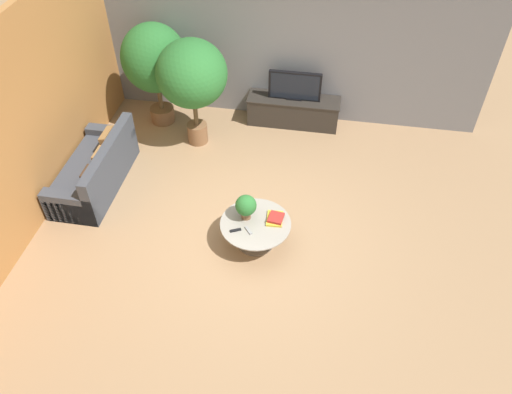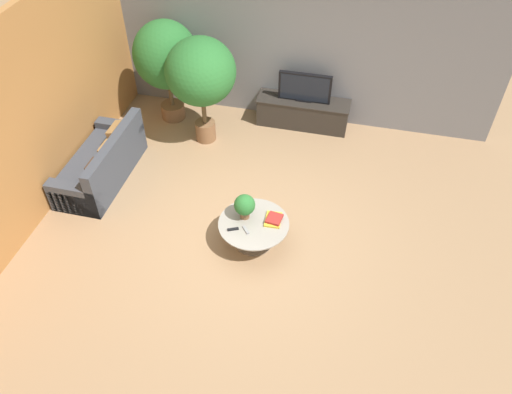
{
  "view_description": "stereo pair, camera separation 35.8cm",
  "coord_description": "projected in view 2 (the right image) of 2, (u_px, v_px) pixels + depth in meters",
  "views": [
    {
      "loc": [
        0.96,
        -5.02,
        5.64
      ],
      "look_at": [
        0.06,
        0.21,
        0.55
      ],
      "focal_mm": 35.0,
      "sensor_mm": 36.0,
      "label": 1
    },
    {
      "loc": [
        1.31,
        -4.95,
        5.64
      ],
      "look_at": [
        0.06,
        0.21,
        0.55
      ],
      "focal_mm": 35.0,
      "sensor_mm": 36.0,
      "label": 2
    }
  ],
  "objects": [
    {
      "name": "television",
      "position": [
        305.0,
        88.0,
        9.04
      ],
      "size": [
        0.96,
        0.13,
        0.55
      ],
      "color": "black",
      "rests_on": "media_console"
    },
    {
      "name": "ground_plane",
      "position": [
        249.0,
        232.0,
        7.6
      ],
      "size": [
        24.0,
        24.0,
        0.0
      ],
      "primitive_type": "plane",
      "color": "#9E7A56"
    },
    {
      "name": "potted_palm_corner",
      "position": [
        201.0,
        73.0,
        8.34
      ],
      "size": [
        1.2,
        1.2,
        1.97
      ],
      "color": "brown",
      "rests_on": "ground"
    },
    {
      "name": "media_console",
      "position": [
        303.0,
        112.0,
        9.41
      ],
      "size": [
        1.72,
        0.5,
        0.54
      ],
      "color": "#2D2823",
      "rests_on": "ground"
    },
    {
      "name": "remote_silver",
      "position": [
        246.0,
        230.0,
        7.06
      ],
      "size": [
        0.13,
        0.15,
        0.02
      ],
      "primitive_type": "cube",
      "rotation": [
        0.0,
        0.0,
        0.68
      ],
      "color": "gray",
      "rests_on": "coffee_table"
    },
    {
      "name": "coffee_table",
      "position": [
        254.0,
        229.0,
        7.25
      ],
      "size": [
        1.03,
        1.03,
        0.41
      ],
      "color": "#756656",
      "rests_on": "ground"
    },
    {
      "name": "potted_palm_tall",
      "position": [
        166.0,
        57.0,
        8.9
      ],
      "size": [
        1.16,
        1.16,
        1.94
      ],
      "color": "brown",
      "rests_on": "ground"
    },
    {
      "name": "remote_black",
      "position": [
        233.0,
        229.0,
        7.06
      ],
      "size": [
        0.16,
        0.1,
        0.02
      ],
      "primitive_type": "cube",
      "rotation": [
        0.0,
        0.0,
        -1.13
      ],
      "color": "black",
      "rests_on": "coffee_table"
    },
    {
      "name": "potted_plant_tabletop",
      "position": [
        245.0,
        206.0,
        7.09
      ],
      "size": [
        0.31,
        0.31,
        0.4
      ],
      "color": "brown",
      "rests_on": "coffee_table"
    },
    {
      "name": "book_stack",
      "position": [
        274.0,
        219.0,
        7.18
      ],
      "size": [
        0.26,
        0.32,
        0.07
      ],
      "color": "gold",
      "rests_on": "coffee_table"
    },
    {
      "name": "back_wall_stone",
      "position": [
        293.0,
        42.0,
        8.84
      ],
      "size": [
        7.4,
        0.12,
        3.0
      ],
      "primitive_type": "cube",
      "color": "slate",
      "rests_on": "ground"
    },
    {
      "name": "side_wall_left",
      "position": [
        34.0,
        113.0,
        7.25
      ],
      "size": [
        0.12,
        7.4,
        3.0
      ],
      "primitive_type": "cube",
      "color": "#B2753D",
      "rests_on": "ground"
    },
    {
      "name": "couch_by_wall",
      "position": [
        103.0,
        164.0,
        8.3
      ],
      "size": [
        0.84,
        1.88,
        0.84
      ],
      "rotation": [
        0.0,
        0.0,
        -1.57
      ],
      "color": "#3D424C",
      "rests_on": "ground"
    }
  ]
}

